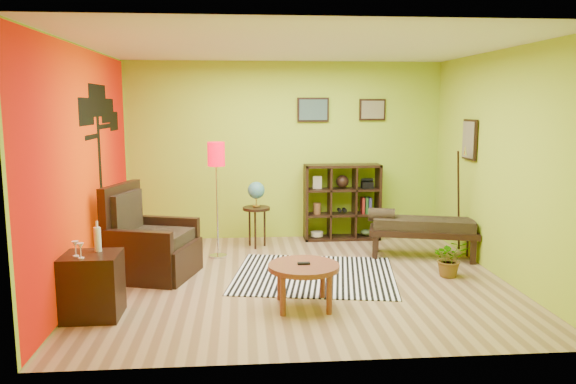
{
  "coord_description": "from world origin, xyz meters",
  "views": [
    {
      "loc": [
        -0.69,
        -6.64,
        2.13
      ],
      "look_at": [
        -0.11,
        0.26,
        1.05
      ],
      "focal_mm": 35.0,
      "sensor_mm": 36.0,
      "label": 1
    }
  ],
  "objects": [
    {
      "name": "globe_table",
      "position": [
        -0.47,
        1.63,
        0.75
      ],
      "size": [
        0.41,
        0.41,
        0.99
      ],
      "color": "black",
      "rests_on": "ground"
    },
    {
      "name": "bench",
      "position": [
        1.8,
        0.85,
        0.44
      ],
      "size": [
        1.56,
        0.9,
        0.69
      ],
      "color": "black",
      "rests_on": "ground"
    },
    {
      "name": "coffee_table",
      "position": [
        -0.05,
        -0.95,
        0.4
      ],
      "size": [
        0.76,
        0.76,
        0.49
      ],
      "color": "brown",
      "rests_on": "ground"
    },
    {
      "name": "zebra_rug",
      "position": [
        0.22,
        0.14,
        0.01
      ],
      "size": [
        2.27,
        2.08,
        0.01
      ],
      "primitive_type": "cube",
      "rotation": [
        0.0,
        0.0,
        -0.18
      ],
      "color": "white",
      "rests_on": "ground"
    },
    {
      "name": "room_shell",
      "position": [
        -0.09,
        0.01,
        1.8
      ],
      "size": [
        5.04,
        4.54,
        2.82
      ],
      "color": "#A4C82A",
      "rests_on": "ground"
    },
    {
      "name": "cube_shelf",
      "position": [
        0.91,
        2.03,
        0.6
      ],
      "size": [
        1.2,
        0.35,
        1.2
      ],
      "color": "black",
      "rests_on": "ground"
    },
    {
      "name": "armchair",
      "position": [
        -1.86,
        0.31,
        0.35
      ],
      "size": [
        1.17,
        1.17,
        1.16
      ],
      "color": "black",
      "rests_on": "ground"
    },
    {
      "name": "side_cabinet",
      "position": [
        -2.2,
        -1.06,
        0.33
      ],
      "size": [
        0.56,
        0.5,
        0.97
      ],
      "color": "black",
      "rests_on": "ground"
    },
    {
      "name": "floor_lamp",
      "position": [
        -1.03,
        1.11,
        1.31
      ],
      "size": [
        0.24,
        0.24,
        1.62
      ],
      "color": "silver",
      "rests_on": "ground"
    },
    {
      "name": "ground",
      "position": [
        0.0,
        0.0,
        0.0
      ],
      "size": [
        5.0,
        5.0,
        0.0
      ],
      "primitive_type": "plane",
      "color": "tan",
      "rests_on": "ground"
    },
    {
      "name": "potted_plant",
      "position": [
        1.89,
        -0.05,
        0.19
      ],
      "size": [
        0.49,
        0.53,
        0.37
      ],
      "primitive_type": "imported",
      "rotation": [
        0.0,
        0.0,
        -0.14
      ],
      "color": "#26661E",
      "rests_on": "ground"
    }
  ]
}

